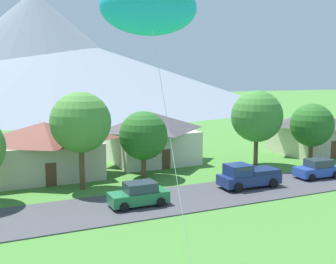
% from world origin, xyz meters
% --- Properties ---
extents(road_strip, '(160.00, 6.39, 0.08)m').
position_xyz_m(road_strip, '(0.00, 25.21, 0.04)').
color(road_strip, '#424247').
rests_on(road_strip, ground).
extents(mountain_far_west_ridge, '(136.51, 136.51, 22.50)m').
position_xyz_m(mountain_far_west_ridge, '(13.75, 137.52, 11.25)').
color(mountain_far_west_ridge, gray).
rests_on(mountain_far_west_ridge, ground).
extents(mountain_west_ridge, '(85.05, 85.05, 36.40)m').
position_xyz_m(mountain_west_ridge, '(6.82, 141.18, 18.20)').
color(mountain_west_ridge, slate).
rests_on(mountain_west_ridge, ground).
extents(house_leftmost, '(8.98, 8.62, 5.40)m').
position_xyz_m(house_leftmost, '(6.10, 38.86, 2.79)').
color(house_leftmost, beige).
rests_on(house_leftmost, ground).
extents(house_right_center, '(8.38, 7.92, 5.21)m').
position_xyz_m(house_right_center, '(25.53, 35.53, 2.70)').
color(house_right_center, beige).
rests_on(house_right_center, ground).
extents(house_rightmost, '(10.42, 7.03, 5.12)m').
position_xyz_m(house_rightmost, '(-5.37, 36.32, 2.65)').
color(house_rightmost, beige).
rests_on(house_rightmost, ground).
extents(tree_near_left, '(4.44, 4.44, 6.11)m').
position_xyz_m(tree_near_left, '(2.86, 32.72, 3.87)').
color(tree_near_left, brown).
rests_on(tree_near_left, ground).
extents(tree_center, '(4.56, 4.56, 6.37)m').
position_xyz_m(tree_center, '(21.33, 31.10, 4.08)').
color(tree_center, brown).
rests_on(tree_center, ground).
extents(tree_right_of_center, '(4.93, 4.93, 8.02)m').
position_xyz_m(tree_right_of_center, '(-3.17, 31.10, 5.53)').
color(tree_right_of_center, brown).
rests_on(tree_right_of_center, ground).
extents(tree_far_right, '(5.29, 5.29, 7.80)m').
position_xyz_m(tree_far_right, '(15.20, 32.47, 5.14)').
color(tree_far_right, brown).
rests_on(tree_far_right, ground).
extents(parked_car_blue_west_end, '(4.27, 2.21, 1.68)m').
position_xyz_m(parked_car_blue_west_end, '(17.10, 25.80, 0.87)').
color(parked_car_blue_west_end, '#2847A8').
rests_on(parked_car_blue_west_end, road_strip).
extents(parked_car_green_mid_west, '(4.20, 2.09, 1.68)m').
position_xyz_m(parked_car_green_mid_west, '(-0.50, 24.96, 0.87)').
color(parked_car_green_mid_west, '#237042').
rests_on(parked_car_green_mid_west, road_strip).
extents(pickup_truck_navy_west_side, '(5.24, 2.42, 1.99)m').
position_xyz_m(pickup_truck_navy_west_side, '(9.42, 25.74, 1.06)').
color(pickup_truck_navy_west_side, navy).
rests_on(pickup_truck_navy_west_side, road_strip).
extents(kite_flyer_with_kite, '(4.55, 6.94, 13.55)m').
position_xyz_m(kite_flyer_with_kite, '(-3.66, 14.96, 12.17)').
color(kite_flyer_with_kite, '#3D3D42').
rests_on(kite_flyer_with_kite, ground).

